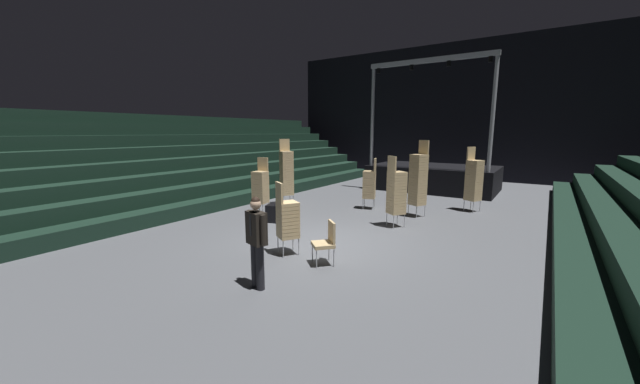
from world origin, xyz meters
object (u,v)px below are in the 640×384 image
at_px(stage_riser, 433,176).
at_px(chair_stack_rear_left, 370,184).
at_px(chair_stack_mid_centre, 418,179).
at_px(man_with_tie, 256,237).
at_px(chair_stack_mid_right, 287,218).
at_px(equipment_road_case, 282,213).
at_px(chair_stack_front_left, 396,192).
at_px(chair_stack_mid_left, 260,186).
at_px(loose_chair_near_man, 326,240).
at_px(chair_stack_front_right, 474,180).
at_px(chair_stack_rear_right, 287,172).

height_order(stage_riser, chair_stack_rear_left, stage_riser).
bearing_deg(chair_stack_mid_centre, man_with_tie, 110.63).
xyz_separation_m(chair_stack_mid_right, equipment_road_case, (-2.03, 2.22, -0.58)).
xyz_separation_m(chair_stack_mid_right, chair_stack_mid_centre, (1.33, 5.28, 0.42)).
bearing_deg(chair_stack_rear_left, man_with_tie, 170.48).
bearing_deg(chair_stack_front_left, man_with_tie, -59.87).
xyz_separation_m(man_with_tie, chair_stack_mid_left, (-3.93, 4.29, 0.02)).
height_order(stage_riser, equipment_road_case, stage_riser).
relative_size(chair_stack_mid_right, chair_stack_rear_left, 0.91).
bearing_deg(equipment_road_case, loose_chair_near_man, -35.87).
xyz_separation_m(chair_stack_front_left, loose_chair_near_man, (-0.12, -3.70, -0.53)).
distance_m(chair_stack_front_right, chair_stack_rear_left, 3.68).
bearing_deg(man_with_tie, chair_stack_mid_centre, -78.71).
xyz_separation_m(chair_stack_front_right, chair_stack_mid_left, (-6.00, -4.57, -0.17)).
distance_m(chair_stack_front_right, equipment_road_case, 6.91).
height_order(chair_stack_mid_centre, loose_chair_near_man, chair_stack_mid_centre).
bearing_deg(chair_stack_mid_left, chair_stack_rear_left, -143.84).
height_order(stage_riser, chair_stack_front_right, stage_riser).
bearing_deg(chair_stack_front_left, chair_stack_rear_right, -152.02).
height_order(stage_riser, man_with_tie, stage_riser).
bearing_deg(chair_stack_front_left, chair_stack_mid_right, -72.46).
bearing_deg(stage_riser, loose_chair_near_man, -85.41).
bearing_deg(chair_stack_mid_left, chair_stack_mid_centre, -159.86).
relative_size(stage_riser, chair_stack_rear_right, 2.34).
height_order(man_with_tie, chair_stack_rear_right, chair_stack_rear_right).
xyz_separation_m(chair_stack_front_right, chair_stack_rear_right, (-6.26, -2.83, 0.13)).
distance_m(man_with_tie, chair_stack_mid_centre, 7.04).
relative_size(chair_stack_front_right, chair_stack_mid_left, 1.17).
relative_size(chair_stack_front_right, chair_stack_rear_left, 1.23).
bearing_deg(chair_stack_mid_left, equipment_road_case, 153.58).
bearing_deg(man_with_tie, chair_stack_mid_right, -51.83).
relative_size(chair_stack_front_right, chair_stack_rear_right, 0.90).
bearing_deg(chair_stack_mid_right, chair_stack_rear_left, 126.71).
xyz_separation_m(stage_riser, chair_stack_rear_left, (-0.71, -5.74, 0.27)).
xyz_separation_m(chair_stack_mid_left, chair_stack_mid_right, (3.26, -2.57, -0.13)).
xyz_separation_m(chair_stack_front_right, equipment_road_case, (-4.77, -4.92, -0.87)).
height_order(chair_stack_front_left, chair_stack_front_right, chair_stack_front_right).
xyz_separation_m(chair_stack_rear_right, equipment_road_case, (1.49, -2.10, -1.00)).
relative_size(chair_stack_mid_left, chair_stack_mid_centre, 0.77).
bearing_deg(chair_stack_mid_right, equipment_road_case, 163.63).
bearing_deg(chair_stack_rear_left, chair_stack_mid_right, 166.48).
relative_size(chair_stack_front_left, chair_stack_rear_right, 0.83).
distance_m(chair_stack_front_left, chair_stack_rear_left, 2.50).
height_order(chair_stack_front_left, chair_stack_mid_right, chair_stack_front_left).
height_order(chair_stack_mid_centre, chair_stack_rear_left, chair_stack_mid_centre).
distance_m(chair_stack_front_right, chair_stack_mid_right, 7.66).
bearing_deg(chair_stack_mid_right, loose_chair_near_man, 29.48).
relative_size(chair_stack_mid_left, equipment_road_case, 2.18).
bearing_deg(chair_stack_mid_centre, chair_stack_mid_right, 101.84).
relative_size(chair_stack_front_left, chair_stack_mid_left, 1.09).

